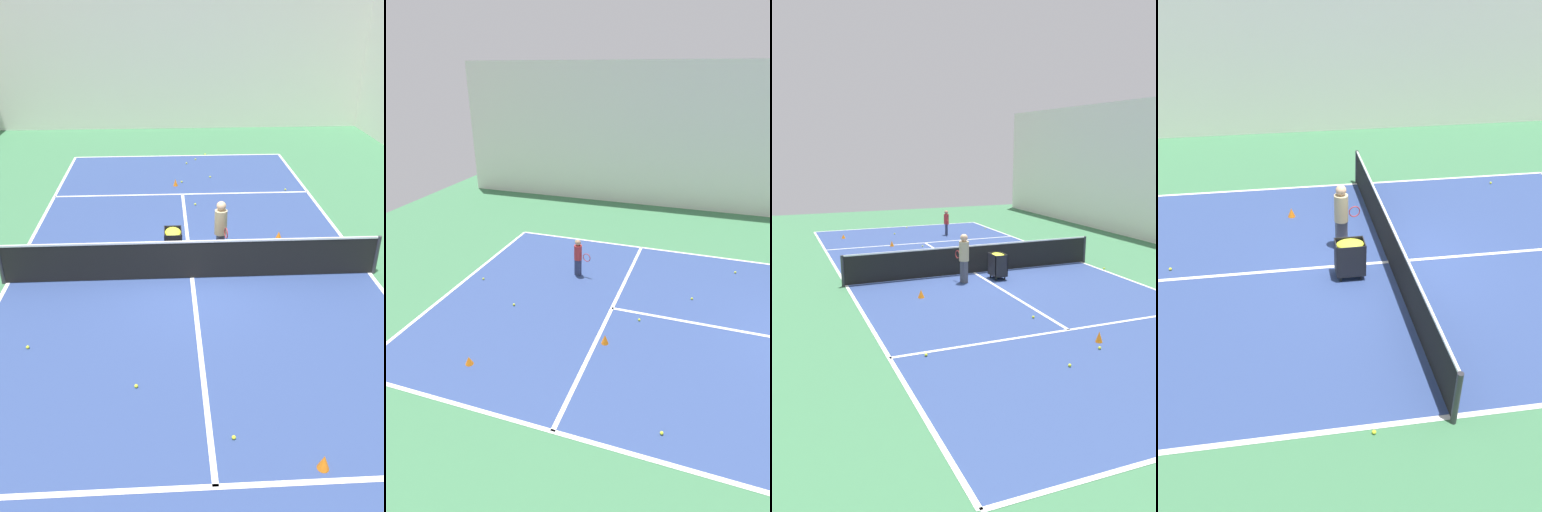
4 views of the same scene
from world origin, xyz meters
TOP-DOWN VIEW (x-y plane):
  - ground_plane at (0.00, 0.00)m, footprint 37.08×37.08m
  - court_playing_area at (0.00, 0.00)m, footprint 9.18×22.21m
  - line_baseline_far at (0.00, 11.11)m, footprint 9.18×0.10m
  - line_sideline_left at (-4.59, 0.00)m, footprint 0.10×22.21m
  - line_sideline_right at (4.59, 0.00)m, footprint 0.10×22.21m
  - line_service_near at (0.00, -6.11)m, footprint 9.18×0.10m
  - line_service_far at (0.00, 6.11)m, footprint 9.18×0.10m
  - line_centre_service at (0.00, 0.00)m, footprint 0.10×12.22m
  - hall_enclosure_far at (0.00, 16.61)m, footprint 20.04×0.15m
  - tennis_net at (0.00, 0.00)m, footprint 9.48×0.10m
  - coach_at_net at (0.82, 1.00)m, footprint 0.38×0.67m
  - ball_cart at (-0.45, 0.99)m, footprint 0.46×0.65m
  - training_cone_1 at (-0.23, 7.04)m, footprint 0.17×0.17m
  - training_cone_2 at (2.67, 2.14)m, footprint 0.20×0.20m
  - training_cone_3 at (1.65, -5.87)m, footprint 0.19×0.19m
  - tennis_ball_0 at (-4.72, 1.26)m, footprint 0.07×0.07m
  - tennis_ball_1 at (0.39, 5.01)m, footprint 0.07×0.07m
  - tennis_ball_3 at (0.74, 10.40)m, footprint 0.07×0.07m
  - tennis_ball_5 at (-3.48, -2.69)m, footprint 0.07×0.07m
  - tennis_ball_6 at (1.17, 7.93)m, footprint 0.07×0.07m
  - tennis_ball_7 at (0.38, -5.24)m, footprint 0.07×0.07m
  - tennis_ball_8 at (3.81, 6.31)m, footprint 0.07×0.07m
  - tennis_ball_9 at (0.02, 7.40)m, footprint 0.07×0.07m
  - tennis_ball_10 at (-1.24, -3.95)m, footprint 0.07×0.07m
  - tennis_ball_11 at (1.22, 11.19)m, footprint 0.07×0.07m
  - tennis_ball_13 at (0.32, 9.84)m, footprint 0.07×0.07m

SIDE VIEW (x-z plane):
  - ground_plane at x=0.00m, z-range 0.00..0.00m
  - court_playing_area at x=0.00m, z-range 0.00..0.00m
  - line_baseline_far at x=0.00m, z-range 0.00..0.01m
  - line_sideline_left at x=-4.59m, z-range 0.00..0.01m
  - line_sideline_right at x=4.59m, z-range 0.00..0.01m
  - line_service_near at x=0.00m, z-range 0.00..0.01m
  - line_service_far at x=0.00m, z-range 0.00..0.01m
  - line_centre_service at x=0.00m, z-range 0.00..0.01m
  - tennis_ball_0 at x=-4.72m, z-range 0.00..0.07m
  - tennis_ball_1 at x=0.39m, z-range 0.00..0.07m
  - tennis_ball_3 at x=0.74m, z-range 0.00..0.07m
  - tennis_ball_5 at x=-3.48m, z-range 0.00..0.07m
  - tennis_ball_6 at x=1.17m, z-range 0.00..0.07m
  - tennis_ball_7 at x=0.38m, z-range 0.00..0.07m
  - tennis_ball_8 at x=3.81m, z-range 0.00..0.07m
  - tennis_ball_9 at x=0.02m, z-range 0.00..0.07m
  - tennis_ball_10 at x=-1.24m, z-range 0.00..0.07m
  - tennis_ball_11 at x=1.22m, z-range 0.00..0.07m
  - tennis_ball_13 at x=0.32m, z-range 0.00..0.07m
  - training_cone_2 at x=2.67m, z-range 0.00..0.25m
  - training_cone_3 at x=1.65m, z-range 0.00..0.26m
  - training_cone_1 at x=-0.23m, z-range 0.00..0.27m
  - tennis_net at x=0.00m, z-range 0.02..1.06m
  - ball_cart at x=-0.45m, z-range 0.18..1.09m
  - coach_at_net at x=0.82m, z-range 0.12..1.78m
  - hall_enclosure_far at x=0.00m, z-range 0.00..6.69m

